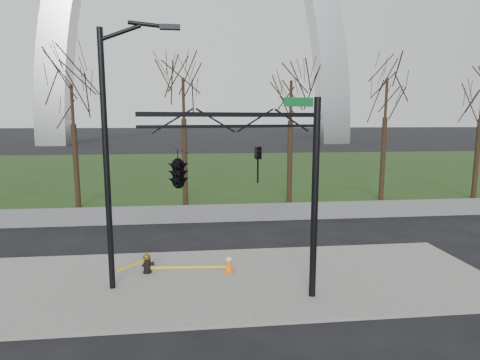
{
  "coord_description": "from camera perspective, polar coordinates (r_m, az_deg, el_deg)",
  "views": [
    {
      "loc": [
        -0.92,
        -12.65,
        5.38
      ],
      "look_at": [
        0.73,
        2.0,
        3.13
      ],
      "focal_mm": 29.89,
      "sensor_mm": 36.0,
      "label": 1
    }
  ],
  "objects": [
    {
      "name": "guardrail",
      "position": [
        21.25,
        -3.8,
        -4.77
      ],
      "size": [
        60.0,
        0.3,
        0.9
      ],
      "primitive_type": "cube",
      "color": "#59595B",
      "rests_on": "ground"
    },
    {
      "name": "street_light",
      "position": [
        12.62,
        -17.66,
        5.15
      ],
      "size": [
        2.39,
        0.23,
        8.21
      ],
      "rotation": [
        0.0,
        0.0,
        0.01
      ],
      "color": "black",
      "rests_on": "ground"
    },
    {
      "name": "fire_hydrant",
      "position": [
        14.48,
        -13.09,
        -11.52
      ],
      "size": [
        0.46,
        0.3,
        0.74
      ],
      "rotation": [
        0.0,
        0.0,
        0.22
      ],
      "color": "black",
      "rests_on": "sidewalk"
    },
    {
      "name": "tree_row",
      "position": [
        26.28,
        13.87,
        6.7
      ],
      "size": [
        62.32,
        4.0,
        9.18
      ],
      "color": "black",
      "rests_on": "ground"
    },
    {
      "name": "traffic_signal_mast",
      "position": [
        10.39,
        -4.71,
        1.82
      ],
      "size": [
        4.97,
        2.54,
        6.0
      ],
      "rotation": [
        0.0,
        0.0,
        0.24
      ],
      "color": "black",
      "rests_on": "ground"
    },
    {
      "name": "ground",
      "position": [
        13.78,
        -2.17,
        -14.32
      ],
      "size": [
        500.0,
        500.0,
        0.0
      ],
      "primitive_type": "plane",
      "color": "black",
      "rests_on": "ground"
    },
    {
      "name": "sidewalk",
      "position": [
        13.76,
        -2.17,
        -14.13
      ],
      "size": [
        18.0,
        6.0,
        0.1
      ],
      "primitive_type": "cube",
      "color": "slate",
      "rests_on": "ground"
    },
    {
      "name": "caution_tape",
      "position": [
        14.19,
        -10.11,
        -12.11
      ],
      "size": [
        3.78,
        1.15,
        0.39
      ],
      "color": "yellow",
      "rests_on": "ground"
    },
    {
      "name": "traffic_cone",
      "position": [
        14.24,
        -1.61,
        -11.69
      ],
      "size": [
        0.43,
        0.43,
        0.66
      ],
      "rotation": [
        0.0,
        0.0,
        -0.35
      ],
      "color": "orange",
      "rests_on": "sidewalk"
    },
    {
      "name": "grass_strip",
      "position": [
        42.99,
        -5.17,
        1.49
      ],
      "size": [
        120.0,
        40.0,
        0.06
      ],
      "primitive_type": "cube",
      "color": "#243714",
      "rests_on": "ground"
    }
  ]
}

